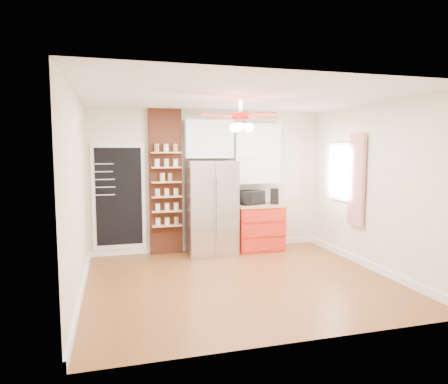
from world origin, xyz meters
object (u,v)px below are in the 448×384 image
object	(u,v)px
fridge	(211,208)
toaster_oven	(250,198)
ceiling_fan	(240,117)
red_cabinet	(259,227)
pantry_jar_oats	(162,178)
canister_left	(276,200)
coffee_maker	(274,196)

from	to	relation	value
fridge	toaster_oven	world-z (taller)	fridge
ceiling_fan	fridge	bearing A→B (deg)	91.76
red_cabinet	pantry_jar_oats	distance (m)	2.10
toaster_oven	red_cabinet	bearing A→B (deg)	-22.64
canister_left	ceiling_fan	bearing A→B (deg)	-127.67
fridge	red_cabinet	distance (m)	1.06
fridge	red_cabinet	world-z (taller)	fridge
red_cabinet	coffee_maker	xyz separation A→B (m)	(0.31, -0.03, 0.60)
fridge	pantry_jar_oats	distance (m)	1.06
toaster_oven	pantry_jar_oats	world-z (taller)	pantry_jar_oats
fridge	ceiling_fan	xyz separation A→B (m)	(0.05, -1.63, 1.55)
fridge	ceiling_fan	world-z (taller)	ceiling_fan
ceiling_fan	pantry_jar_oats	world-z (taller)	ceiling_fan
pantry_jar_oats	fridge	bearing A→B (deg)	-8.99
toaster_oven	canister_left	xyz separation A→B (m)	(0.49, -0.09, -0.05)
red_cabinet	pantry_jar_oats	world-z (taller)	pantry_jar_oats
toaster_oven	coffee_maker	distance (m)	0.48
toaster_oven	canister_left	world-z (taller)	toaster_oven
fridge	coffee_maker	size ratio (longest dim) A/B	5.81
ceiling_fan	pantry_jar_oats	bearing A→B (deg)	117.66
fridge	toaster_oven	bearing A→B (deg)	4.92
toaster_oven	canister_left	bearing A→B (deg)	-27.17
fridge	canister_left	distance (m)	1.29
ceiling_fan	coffee_maker	size ratio (longest dim) A/B	4.65
pantry_jar_oats	ceiling_fan	bearing A→B (deg)	-62.34
ceiling_fan	canister_left	distance (m)	2.49
red_cabinet	canister_left	distance (m)	0.62
red_cabinet	fridge	bearing A→B (deg)	-177.05
pantry_jar_oats	canister_left	bearing A→B (deg)	-4.32
ceiling_fan	canister_left	bearing A→B (deg)	52.33
fridge	toaster_oven	distance (m)	0.82
fridge	red_cabinet	xyz separation A→B (m)	(0.97, 0.05, -0.42)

